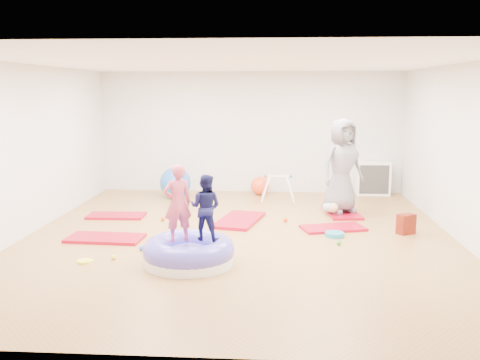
{
  "coord_description": "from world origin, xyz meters",
  "views": [
    {
      "loc": [
        0.6,
        -8.45,
        2.39
      ],
      "look_at": [
        0.0,
        0.3,
        0.9
      ],
      "focal_mm": 40.0,
      "sensor_mm": 36.0,
      "label": 1
    }
  ],
  "objects": [
    {
      "name": "gym_mat_right",
      "position": [
        1.59,
        0.61,
        0.02
      ],
      "size": [
        1.18,
        0.82,
        0.04
      ],
      "primitive_type": "cube",
      "rotation": [
        0.0,
        0.0,
        0.29
      ],
      "color": "#B2032F",
      "rests_on": "ground"
    },
    {
      "name": "infant",
      "position": [
        1.69,
        1.63,
        0.16
      ],
      "size": [
        0.39,
        0.39,
        0.23
      ],
      "color": "#A3C1DB",
      "rests_on": "gym_mat_rear_right"
    },
    {
      "name": "exercise_ball_orange",
      "position": [
        0.23,
        3.6,
        0.21
      ],
      "size": [
        0.42,
        0.42,
        0.42
      ],
      "primitive_type": "sphere",
      "color": "#FF4E25",
      "rests_on": "ground"
    },
    {
      "name": "yellow_toy",
      "position": [
        -2.06,
        -1.44,
        0.02
      ],
      "size": [
        0.22,
        0.22,
        0.03
      ],
      "primitive_type": "cylinder",
      "color": "#F9FE30",
      "rests_on": "ground"
    },
    {
      "name": "child_navy",
      "position": [
        -0.37,
        -1.28,
        0.83
      ],
      "size": [
        0.52,
        0.45,
        0.92
      ],
      "primitive_type": "imported",
      "rotation": [
        0.0,
        0.0,
        2.9
      ],
      "color": "#131445",
      "rests_on": "inflatable_cushion"
    },
    {
      "name": "infant_play_gym",
      "position": [
        0.65,
        2.94,
        0.37
      ],
      "size": [
        0.73,
        0.69,
        0.56
      ],
      "rotation": [
        0.0,
        0.0,
        -0.35
      ],
      "color": "white",
      "rests_on": "ground"
    },
    {
      "name": "gym_mat_front_left",
      "position": [
        -2.14,
        -0.29,
        0.03
      ],
      "size": [
        1.24,
        0.67,
        0.05
      ],
      "primitive_type": "cube",
      "rotation": [
        0.0,
        0.0,
        -0.06
      ],
      "color": "#B2032F",
      "rests_on": "ground"
    },
    {
      "name": "exercise_ball_blue",
      "position": [
        -1.63,
        3.11,
        0.34
      ],
      "size": [
        0.69,
        0.69,
        0.69
      ],
      "primitive_type": "sphere",
      "color": "blue",
      "rests_on": "ground"
    },
    {
      "name": "child_pink",
      "position": [
        -0.74,
        -1.39,
        0.91
      ],
      "size": [
        0.47,
        0.41,
        1.08
      ],
      "primitive_type": "imported",
      "rotation": [
        0.0,
        0.0,
        3.61
      ],
      "color": "#D04765",
      "rests_on": "inflatable_cushion"
    },
    {
      "name": "adult_caregiver",
      "position": [
        1.86,
        1.78,
        0.95
      ],
      "size": [
        1.05,
        0.94,
        1.8
      ],
      "primitive_type": "imported",
      "rotation": [
        0.0,
        0.0,
        0.53
      ],
      "color": "slate",
      "rests_on": "gym_mat_rear_right"
    },
    {
      "name": "ball_pit_balls",
      "position": [
        -0.5,
        -0.04,
        0.04
      ],
      "size": [
        3.35,
        2.42,
        0.08
      ],
      "color": "#C73A0E",
      "rests_on": "ground"
    },
    {
      "name": "cube_shelf",
      "position": [
        2.81,
        3.79,
        0.38
      ],
      "size": [
        0.76,
        0.37,
        0.76
      ],
      "color": "white",
      "rests_on": "ground"
    },
    {
      "name": "gym_mat_mid_left",
      "position": [
        -2.42,
        1.25,
        0.02
      ],
      "size": [
        1.07,
        0.55,
        0.04
      ],
      "primitive_type": "cube",
      "rotation": [
        0.0,
        0.0,
        0.02
      ],
      "color": "#B2032F",
      "rests_on": "ground"
    },
    {
      "name": "gym_mat_rear_right",
      "position": [
        1.89,
        1.82,
        0.02
      ],
      "size": [
        0.71,
        1.22,
        0.05
      ],
      "primitive_type": "cube",
      "rotation": [
        0.0,
        0.0,
        1.68
      ],
      "color": "#B2032F",
      "rests_on": "ground"
    },
    {
      "name": "gym_mat_center_back",
      "position": [
        -0.06,
        1.04,
        0.03
      ],
      "size": [
        0.94,
        1.43,
        0.05
      ],
      "primitive_type": "cube",
      "rotation": [
        0.0,
        0.0,
        1.34
      ],
      "color": "#B2032F",
      "rests_on": "ground"
    },
    {
      "name": "balance_disc",
      "position": [
        1.57,
        0.14,
        0.04
      ],
      "size": [
        0.32,
        0.32,
        0.07
      ],
      "primitive_type": "cylinder",
      "color": "teal",
      "rests_on": "ground"
    },
    {
      "name": "backpack",
      "position": [
        2.78,
        0.4,
        0.17
      ],
      "size": [
        0.34,
        0.3,
        0.33
      ],
      "primitive_type": "cube",
      "rotation": [
        0.0,
        0.0,
        0.56
      ],
      "color": "#B62911",
      "rests_on": "ground"
    },
    {
      "name": "room",
      "position": [
        0.0,
        0.0,
        1.4
      ],
      "size": [
        7.01,
        8.01,
        2.81
      ],
      "color": "olive",
      "rests_on": "ground"
    },
    {
      "name": "inflatable_cushion",
      "position": [
        -0.59,
        -1.39,
        0.16
      ],
      "size": [
        1.28,
        1.28,
        0.4
      ],
      "rotation": [
        0.0,
        0.0,
        -0.15
      ],
      "color": "white",
      "rests_on": "ground"
    }
  ]
}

